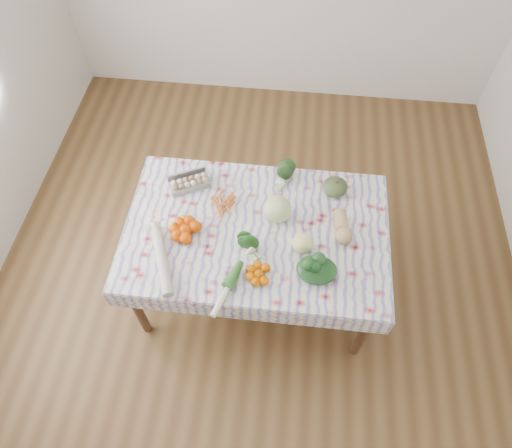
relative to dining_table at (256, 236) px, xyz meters
name	(u,v)px	position (x,y,z in m)	size (l,w,h in m)	color
ground	(256,284)	(0.00, 0.00, -0.68)	(4.50, 4.50, 0.00)	#53381C
dining_table	(256,236)	(0.00, 0.00, 0.00)	(1.60, 1.00, 0.75)	brown
tablecloth	(256,230)	(0.00, 0.00, 0.08)	(1.66, 1.06, 0.01)	silver
egg_carton	(190,184)	(-0.47, 0.29, 0.12)	(0.26, 0.10, 0.07)	gray
carrot_bunch	(223,207)	(-0.23, 0.14, 0.10)	(0.20, 0.18, 0.04)	orange
kale_bunch	(283,174)	(0.14, 0.41, 0.15)	(0.15, 0.13, 0.13)	#1F3E19
kabocha_squash	(335,187)	(0.48, 0.35, 0.14)	(0.16, 0.16, 0.11)	#3E502B
cabbage	(277,209)	(0.12, 0.11, 0.17)	(0.17, 0.17, 0.17)	#BFD885
butternut_squash	(343,227)	(0.53, 0.04, 0.14)	(0.11, 0.23, 0.11)	tan
orange_cluster	(185,230)	(-0.43, -0.08, 0.13)	(0.25, 0.25, 0.08)	#D34500
broccoli	(246,244)	(-0.05, -0.15, 0.14)	(0.15, 0.15, 0.11)	#154113
mandarin_cluster	(259,273)	(0.05, -0.32, 0.11)	(0.19, 0.19, 0.06)	#D15E00
grapefruit	(303,243)	(0.29, -0.11, 0.15)	(0.12, 0.12, 0.12)	#E9E881
spinach_bag	(317,270)	(0.38, -0.28, 0.14)	(0.24, 0.19, 0.11)	#123314
daikon	(162,263)	(-0.52, -0.32, 0.12)	(0.07, 0.07, 0.46)	beige
leek	(227,290)	(-0.12, -0.44, 0.10)	(0.04, 0.04, 0.35)	white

